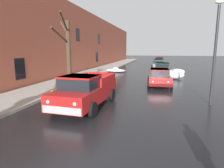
% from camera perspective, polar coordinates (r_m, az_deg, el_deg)
% --- Properties ---
extents(left_sidewalk_slab, '(3.38, 80.00, 0.16)m').
position_cam_1_polar(left_sidewalk_slab, '(23.05, -7.73, 2.72)').
color(left_sidewalk_slab, '#A8A399').
rests_on(left_sidewalk_slab, ground).
extents(brick_townhouse_facade, '(0.63, 80.00, 8.46)m').
position_cam_1_polar(brick_townhouse_facade, '(23.78, -13.00, 12.80)').
color(brick_townhouse_facade, '#9E4C38').
rests_on(brick_townhouse_facade, ground).
extents(snow_bank_near_corner_left, '(2.59, 1.23, 0.71)m').
position_cam_1_polar(snow_bank_near_corner_left, '(26.10, 1.12, 4.05)').
color(snow_bank_near_corner_left, white).
rests_on(snow_bank_near_corner_left, ground).
extents(snow_bank_along_left_kerb, '(2.06, 1.27, 0.86)m').
position_cam_1_polar(snow_bank_along_left_kerb, '(21.04, 17.72, 2.54)').
color(snow_bank_along_left_kerb, white).
rests_on(snow_bank_along_left_kerb, ground).
extents(snow_bank_mid_block_left, '(2.15, 1.43, 0.70)m').
position_cam_1_polar(snow_bank_mid_block_left, '(17.61, -6.55, 1.35)').
color(snow_bank_mid_block_left, white).
rests_on(snow_bank_mid_block_left, ground).
extents(snow_bank_near_corner_right, '(1.93, 0.99, 0.73)m').
position_cam_1_polar(snow_bank_near_corner_right, '(24.74, 18.50, 3.43)').
color(snow_bank_near_corner_right, white).
rests_on(snow_bank_near_corner_right, ground).
extents(bare_tree_second_along_sidewalk, '(1.68, 3.08, 5.44)m').
position_cam_1_polar(bare_tree_second_along_sidewalk, '(15.34, -12.93, 9.21)').
color(bare_tree_second_along_sidewalk, '#423323').
rests_on(bare_tree_second_along_sidewalk, ground).
extents(pickup_truck_red_approaching_near_lane, '(2.35, 5.18, 1.76)m').
position_cam_1_polar(pickup_truck_red_approaching_near_lane, '(10.24, -7.89, -1.98)').
color(pickup_truck_red_approaching_near_lane, red).
rests_on(pickup_truck_red_approaching_near_lane, ground).
extents(sedan_red_parked_kerbside_close, '(2.08, 4.20, 1.42)m').
position_cam_1_polar(sedan_red_parked_kerbside_close, '(16.70, 13.83, 2.05)').
color(sedan_red_parked_kerbside_close, red).
rests_on(sedan_red_parked_kerbside_close, ground).
extents(sedan_green_parked_kerbside_mid, '(2.24, 4.01, 1.42)m').
position_cam_1_polar(sedan_green_parked_kerbside_mid, '(24.22, 14.66, 4.44)').
color(sedan_green_parked_kerbside_mid, '#1E5633').
rests_on(sedan_green_parked_kerbside_mid, ground).
extents(sedan_grey_parked_far_down_block, '(2.08, 4.11, 1.42)m').
position_cam_1_polar(sedan_grey_parked_far_down_block, '(30.86, 13.40, 5.65)').
color(sedan_grey_parked_far_down_block, slate).
rests_on(sedan_grey_parked_far_down_block, ground).
extents(sedan_darkblue_queued_behind_truck, '(2.16, 4.43, 1.42)m').
position_cam_1_polar(sedan_darkblue_queued_behind_truck, '(37.02, 13.67, 6.34)').
color(sedan_darkblue_queued_behind_truck, navy).
rests_on(sedan_darkblue_queued_behind_truck, ground).
extents(sedan_maroon_at_far_intersection, '(2.19, 4.20, 1.42)m').
position_cam_1_polar(sedan_maroon_at_far_intersection, '(43.29, 13.81, 6.84)').
color(sedan_maroon_at_far_intersection, maroon).
rests_on(sedan_maroon_at_far_intersection, ground).
extents(fire_hydrant, '(0.42, 0.22, 0.71)m').
position_cam_1_polar(fire_hydrant, '(11.66, -17.18, -3.51)').
color(fire_hydrant, gold).
rests_on(fire_hydrant, ground).
extents(street_lamp_post, '(0.44, 0.24, 5.50)m').
position_cam_1_polar(street_lamp_post, '(11.68, 28.28, 9.37)').
color(street_lamp_post, '#28282D').
rests_on(street_lamp_post, ground).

